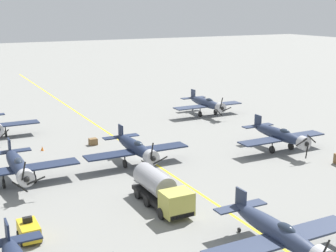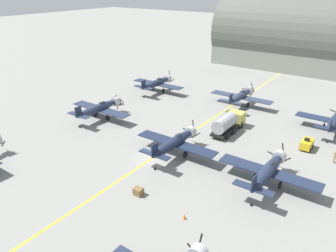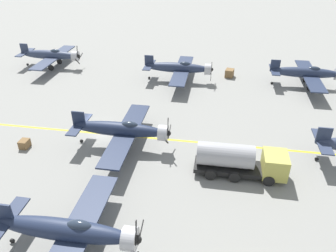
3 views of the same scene
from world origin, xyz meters
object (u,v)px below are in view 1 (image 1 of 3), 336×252
tow_tractor (29,230)px  airplane_mid_left (280,135)px  airplane_mid_right (18,165)px  airplane_mid_center (136,148)px  traffic_cone (42,148)px  airplane_near_left (207,103)px  fuel_tanker (161,190)px  airplane_far_center (279,233)px  supply_crate_mid_lane (93,142)px

tow_tractor → airplane_mid_left: bearing=-164.1°
airplane_mid_right → airplane_mid_center: size_ratio=1.00×
tow_tractor → traffic_cone: bearing=-105.0°
airplane_near_left → fuel_tanker: airplane_near_left is taller
airplane_mid_left → airplane_far_center: (17.30, 20.08, 0.00)m
airplane_mid_center → traffic_cone: size_ratio=21.82×
airplane_mid_center → traffic_cone: 13.33m
airplane_mid_left → tow_tractor: (32.35, 9.22, -1.22)m
airplane_near_left → tow_tractor: bearing=57.0°
airplane_mid_right → traffic_cone: bearing=-106.3°
airplane_near_left → supply_crate_mid_lane: (22.20, 7.83, -1.59)m
airplane_mid_left → airplane_mid_center: airplane_mid_center is taller
airplane_mid_center → airplane_near_left: size_ratio=1.00×
airplane_mid_center → supply_crate_mid_lane: 10.16m
airplane_far_center → fuel_tanker: size_ratio=1.50×
airplane_far_center → airplane_mid_center: bearing=-75.8°
airplane_far_center → tow_tractor: 18.61m
airplane_far_center → traffic_cone: bearing=-62.7°
fuel_tanker → traffic_cone: bearing=-75.4°
airplane_mid_right → supply_crate_mid_lane: airplane_mid_right is taller
fuel_tanker → tow_tractor: size_ratio=3.08×
fuel_tanker → airplane_far_center: bearing=105.3°
airplane_near_left → fuel_tanker: bearing=67.8°
airplane_mid_left → airplane_mid_right: 31.07m
tow_tractor → traffic_cone: (-6.13, -22.84, -0.52)m
airplane_mid_right → fuel_tanker: airplane_mid_right is taller
fuel_tanker → airplane_mid_left: bearing=-158.3°
supply_crate_mid_lane → airplane_far_center: bearing=94.3°
airplane_mid_right → tow_tractor: airplane_mid_right is taller
supply_crate_mid_lane → traffic_cone: (6.45, -0.46, -0.15)m
airplane_mid_center → supply_crate_mid_lane: airplane_mid_center is taller
airplane_mid_left → fuel_tanker: size_ratio=1.50×
airplane_mid_center → airplane_near_left: 27.05m
airplane_mid_center → airplane_mid_right: bearing=10.6°
airplane_mid_left → fuel_tanker: airplane_mid_left is taller
airplane_mid_right → fuel_tanker: 15.32m
supply_crate_mid_lane → airplane_near_left: bearing=-160.6°
airplane_mid_right → airplane_mid_center: airplane_mid_center is taller
airplane_far_center → tow_tractor: size_ratio=4.62×
airplane_near_left → fuel_tanker: size_ratio=1.50×
airplane_far_center → airplane_near_left: airplane_near_left is taller
airplane_mid_center → traffic_cone: airplane_mid_center is taller
supply_crate_mid_lane → airplane_mid_left: bearing=146.4°
supply_crate_mid_lane → traffic_cone: supply_crate_mid_lane is taller
airplane_far_center → airplane_mid_right: 26.89m
airplane_mid_left → supply_crate_mid_lane: size_ratio=11.76×
airplane_near_left → supply_crate_mid_lane: bearing=35.5°
supply_crate_mid_lane → airplane_mid_center: bearing=100.1°
airplane_mid_center → tow_tractor: 19.06m
airplane_far_center → supply_crate_mid_lane: 33.37m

